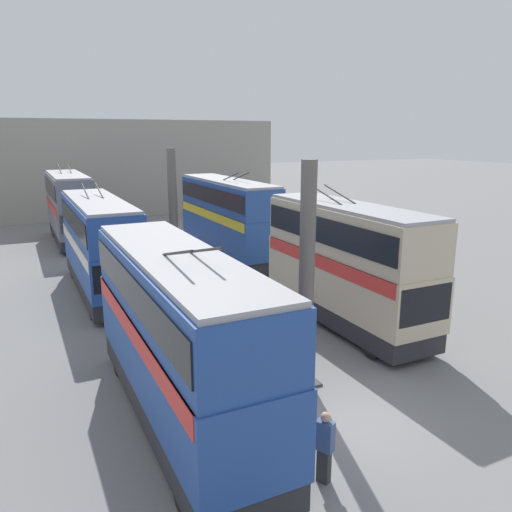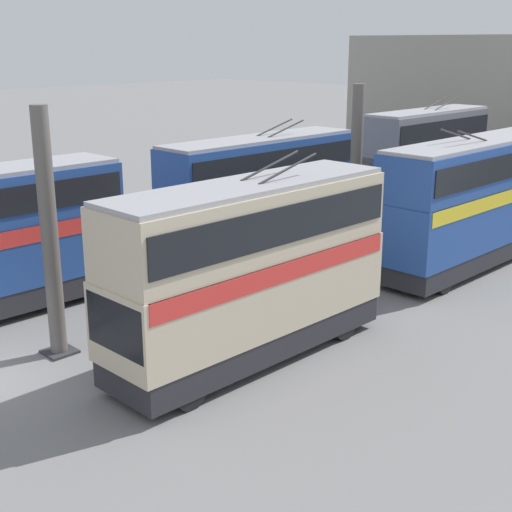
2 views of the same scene
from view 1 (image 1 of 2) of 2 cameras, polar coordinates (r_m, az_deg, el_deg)
The scene contains 13 objects.
ground_plane at distance 15.28m, azimuth 10.75°, elevation -18.13°, with size 240.00×240.00×0.00m, color slate.
depot_back_wall at distance 50.63m, azimuth -17.07°, elevation 9.40°, with size 0.50×36.00×9.42m.
support_column_near at distance 15.76m, azimuth 5.80°, elevation -2.88°, with size 0.89×0.89×7.29m.
support_column_far at distance 28.59m, azimuth -9.42°, elevation 4.52°, with size 0.89×0.89×7.29m.
bus_left_near at distance 21.25m, azimuth 10.30°, elevation -0.22°, with size 9.25×2.54×5.84m.
bus_left_far at distance 32.33m, azimuth -3.29°, elevation 4.73°, with size 11.02×2.54×5.83m.
bus_right_near at distance 14.04m, azimuth -8.86°, elevation -8.11°, with size 10.13×2.54×5.58m.
bus_right_mid at distance 26.51m, azimuth -17.42°, elevation 1.69°, with size 10.40×2.54×5.49m.
bus_right_far at distance 40.07m, azimuth -20.56°, elevation 5.58°, with size 9.71×2.54×5.80m.
person_by_left_row at distance 21.07m, azimuth 3.21°, elevation -6.21°, with size 0.47×0.35×1.58m.
person_by_right_row at distance 12.52m, azimuth 7.84°, elevation -20.62°, with size 0.48×0.41×1.82m.
person_aisle_midway at distance 20.09m, azimuth -1.58°, elevation -7.28°, with size 0.46×0.47×1.54m.
oil_drum at distance 22.65m, azimuth -7.76°, elevation -5.83°, with size 0.62×0.62×0.94m.
Camera 1 is at (-10.25, 8.02, 8.01)m, focal length 35.00 mm.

